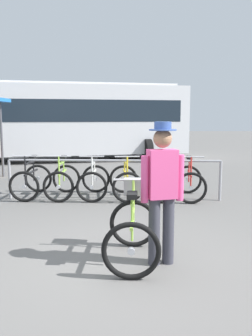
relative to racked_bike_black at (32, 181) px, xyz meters
name	(u,v)px	position (x,y,z in m)	size (l,w,h in m)	color
ground_plane	(119,261)	(2.01, -3.63, -0.37)	(80.00, 80.00, 0.00)	#605E5B
bike_rack_rail	(114,167)	(1.85, -0.26, 0.33)	(4.61, 0.26, 0.88)	#99999E
racked_bike_black	(32,181)	(0.00, 0.00, 0.00)	(0.71, 1.13, 0.97)	black
racked_bike_lime	(63,181)	(0.70, -0.03, 0.00)	(0.66, 1.11, 0.97)	black
racked_bike_white	(94,181)	(1.40, -0.06, 0.00)	(0.66, 1.10, 0.97)	black
racked_bike_yellow	(126,181)	(2.10, -0.09, 0.00)	(0.77, 1.17, 0.97)	black
racked_bike_teal	(158,182)	(2.80, -0.12, 0.00)	(0.67, 1.09, 0.97)	black
racked_bike_red	(190,182)	(3.50, -0.15, 0.00)	(0.77, 1.15, 0.97)	black
featured_bicycle	(133,225)	(2.19, -3.54, 0.08)	(0.71, 1.19, 0.97)	black
person_with_featured_bike	(163,188)	(2.54, -3.69, 0.58)	(0.52, 0.32, 1.72)	#383842
bus_distant	(63,118)	(-0.47, 6.85, 1.37)	(10.30, 4.78, 3.08)	silver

